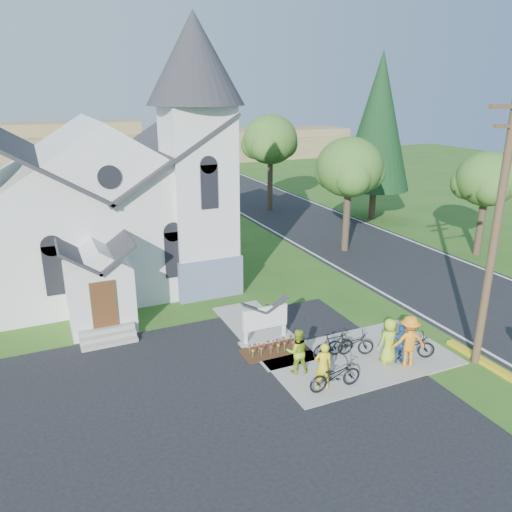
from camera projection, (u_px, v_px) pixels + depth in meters
name	position (u px, v px, depth m)	size (l,w,h in m)	color
ground	(333.00, 374.00, 17.93)	(120.00, 120.00, 0.00)	#2B5919
parking_lot	(152.00, 467.00, 13.48)	(20.00, 16.00, 0.02)	black
road	(338.00, 235.00, 34.78)	(8.00, 90.00, 0.02)	black
sidewalk	(359.00, 358.00, 18.93)	(7.00, 4.00, 0.05)	gray
church	(110.00, 183.00, 24.93)	(12.35, 12.00, 13.00)	silver
church_sign	(265.00, 318.00, 19.91)	(2.20, 0.40, 1.70)	gray
flower_bed	(275.00, 350.00, 19.44)	(2.60, 1.10, 0.07)	#321D0D
utility_pole	(498.00, 222.00, 16.99)	(3.45, 0.28, 10.00)	#443222
tree_road_near	(349.00, 168.00, 29.94)	(4.00, 4.00, 7.05)	#36251D
tree_road_mid	(270.00, 140.00, 40.33)	(4.40, 4.40, 7.80)	#36251D
tree_road_far	(487.00, 180.00, 29.38)	(3.60, 3.60, 6.30)	#36251D
conifer	(379.00, 122.00, 36.95)	(5.20, 5.20, 12.40)	#36251D
distant_hills	(129.00, 148.00, 67.27)	(61.00, 10.00, 5.60)	olive
cyclist_0	(323.00, 366.00, 16.70)	(0.62, 0.41, 1.71)	yellow
bike_0	(335.00, 375.00, 16.79)	(0.67, 1.93, 1.01)	black
cyclist_1	(297.00, 351.00, 17.68)	(0.82, 0.64, 1.68)	#91B522
bike_1	(333.00, 345.00, 18.75)	(0.49, 1.72, 1.04)	black
cyclist_2	(401.00, 344.00, 18.32)	(0.89, 0.37, 1.52)	#2254AA
bike_2	(350.00, 343.00, 18.98)	(0.62, 1.78, 0.93)	black
cyclist_3	(409.00, 341.00, 18.09)	(1.27, 0.73, 1.97)	orange
bike_3	(406.00, 343.00, 18.95)	(0.48, 1.70, 1.02)	black
cyclist_4	(389.00, 341.00, 18.33)	(0.86, 0.56, 1.76)	#9DC825
bike_4	(410.00, 346.00, 18.74)	(0.66, 1.89, 1.00)	black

